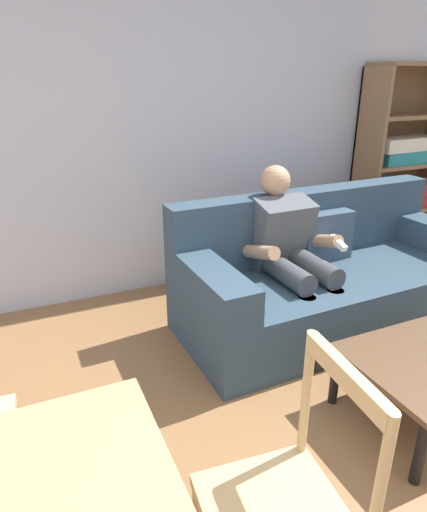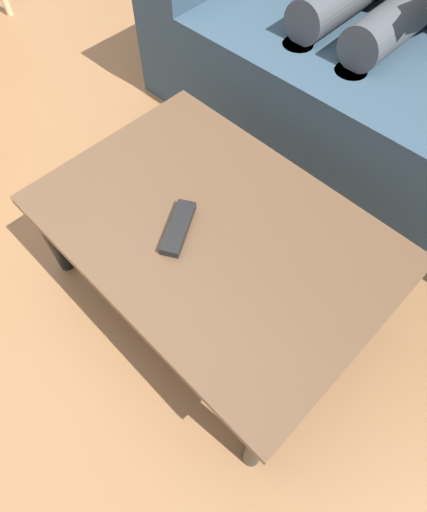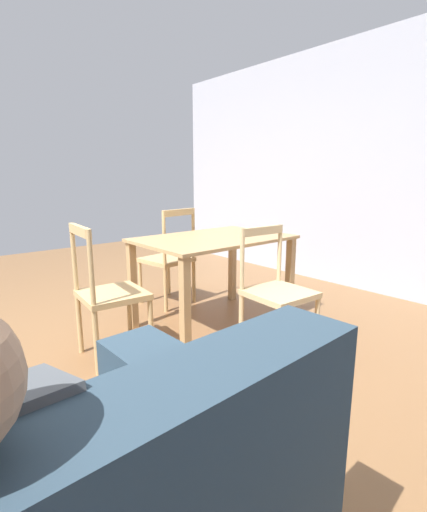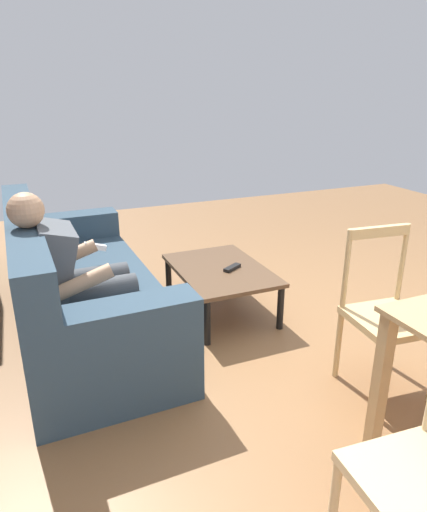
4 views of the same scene
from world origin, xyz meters
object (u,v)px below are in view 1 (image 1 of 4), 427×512
object	(u,v)px
person_lounging	(290,251)
bookshelf	(398,181)
dining_chair_facing_couch	(285,510)
couch	(327,278)

from	to	relation	value
person_lounging	bookshelf	size ratio (longest dim) A/B	0.62
person_lounging	dining_chair_facing_couch	bearing A→B (deg)	-123.43
couch	person_lounging	size ratio (longest dim) A/B	1.97
couch	dining_chair_facing_couch	xyz separation A→B (m)	(-1.36, -1.56, 0.14)
dining_chair_facing_couch	couch	bearing A→B (deg)	48.95
person_lounging	bookshelf	xyz separation A→B (m)	(1.76, 0.83, 0.16)
couch	bookshelf	bearing A→B (deg)	30.45
couch	bookshelf	xyz separation A→B (m)	(1.45, 0.85, 0.41)
person_lounging	dining_chair_facing_couch	world-z (taller)	person_lounging
bookshelf	dining_chair_facing_couch	world-z (taller)	bookshelf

